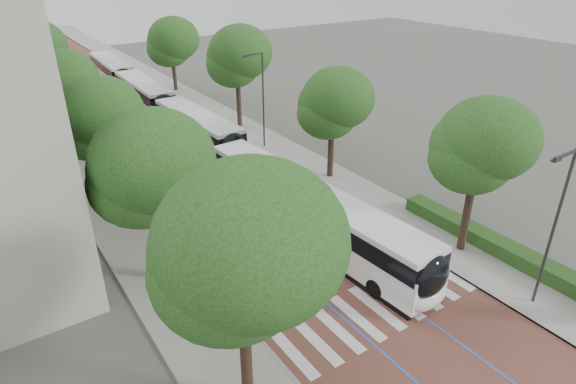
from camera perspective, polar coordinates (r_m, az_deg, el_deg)
name	(u,v)px	position (r m, az deg, el deg)	size (l,w,h in m)	color
ground	(388,321)	(23.62, 11.78, -14.78)	(160.00, 160.00, 0.00)	#51544C
road	(123,109)	(55.57, -18.94, 9.27)	(11.00, 140.00, 0.02)	brown
sidewalk_left	(48,121)	(54.22, -26.52, 7.51)	(4.00, 140.00, 0.12)	#9C9894
sidewalk_right	(188,98)	(57.84, -11.78, 10.86)	(4.00, 140.00, 0.12)	#9C9894
kerb_left	(68,118)	(54.46, -24.58, 7.99)	(0.20, 140.00, 0.14)	gray
kerb_right	(172,101)	(57.18, -13.54, 10.49)	(0.20, 140.00, 0.14)	gray
zebra_crossing	(376,307)	(24.23, 10.43, -13.31)	(10.55, 3.60, 0.01)	silver
lane_line_left	(108,112)	(55.20, -20.53, 8.91)	(0.12, 126.00, 0.01)	blue
lane_line_right	(138,107)	(55.98, -17.37, 9.63)	(0.12, 126.00, 0.01)	blue
hedge	(507,250)	(29.52, 24.56, -6.32)	(1.20, 14.00, 0.80)	#1E4217
streetlight_near	(555,218)	(24.38, 29.06, -2.75)	(1.82, 0.20, 8.00)	#323134
streetlight_far	(261,93)	(40.63, -3.19, 11.62)	(1.82, 0.20, 8.00)	#323134
lamp_post_left	(188,211)	(23.87, -11.80, -2.17)	(0.14, 0.14, 8.00)	#323134
trees_left	(74,95)	(36.74, -24.07, 10.49)	(6.42, 61.07, 10.01)	black
trees_right	(254,72)	(43.33, -4.03, 14.06)	(5.95, 47.55, 8.98)	black
lead_bus	(313,214)	(28.21, 2.97, -2.57)	(3.66, 18.52, 3.20)	black
bus_queued_0	(201,133)	(41.54, -10.33, 6.95)	(2.96, 12.48, 3.20)	white
bus_queued_1	(146,97)	(53.47, -16.50, 10.77)	(2.70, 12.43, 3.20)	white
bus_queued_2	(113,72)	(65.92, -20.07, 13.17)	(2.99, 12.48, 3.20)	white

